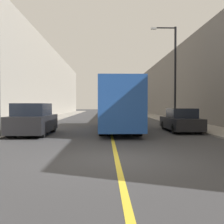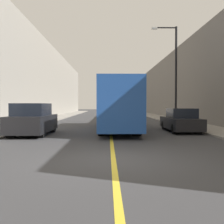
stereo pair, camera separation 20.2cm
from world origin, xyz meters
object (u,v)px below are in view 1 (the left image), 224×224
at_px(bus, 117,105).
at_px(street_lamp_left, 1,47).
at_px(parked_suv_left, 33,120).
at_px(car_right_near, 181,121).
at_px(street_lamp_right, 173,70).

distance_m(bus, street_lamp_left, 8.31).
xyz_separation_m(parked_suv_left, car_right_near, (9.34, 1.80, -0.17)).
relative_size(parked_suv_left, car_right_near, 0.99).
height_order(bus, car_right_near, bus).
bearing_deg(bus, street_lamp_right, 45.38).
bearing_deg(street_lamp_left, bus, 34.41).
xyz_separation_m(parked_suv_left, street_lamp_right, (10.53, 8.30, 4.15)).
height_order(street_lamp_left, street_lamp_right, street_lamp_right).
xyz_separation_m(car_right_near, street_lamp_right, (1.19, 6.49, 4.32)).
bearing_deg(parked_suv_left, bus, 28.89).
xyz_separation_m(parked_suv_left, street_lamp_left, (-1.24, -1.53, 3.98)).
relative_size(bus, parked_suv_left, 2.38).
height_order(bus, street_lamp_right, street_lamp_right).
bearing_deg(street_lamp_right, parked_suv_left, -141.76).
height_order(parked_suv_left, car_right_near, parked_suv_left).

